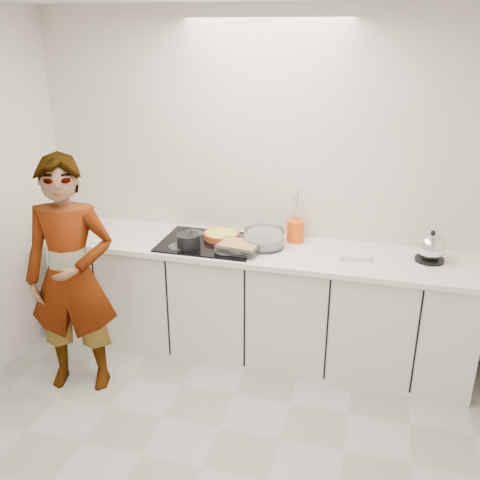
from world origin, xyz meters
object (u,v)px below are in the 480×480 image
(hob, at_px, (209,243))
(mixing_bowl, at_px, (264,239))
(baking_dish, at_px, (239,246))
(tart_dish, at_px, (222,235))
(cook, at_px, (71,277))
(saucepan, at_px, (188,241))
(kettle, at_px, (431,248))
(utensil_crock, at_px, (295,231))

(hob, bearing_deg, mixing_bowl, 5.68)
(hob, relative_size, baking_dish, 2.18)
(hob, relative_size, mixing_bowl, 1.95)
(hob, distance_m, tart_dish, 0.13)
(cook, bearing_deg, mixing_bowl, 17.76)
(saucepan, distance_m, cook, 0.86)
(kettle, bearing_deg, mixing_bowl, -177.57)
(kettle, bearing_deg, tart_dish, 179.63)
(saucepan, bearing_deg, cook, -139.93)
(utensil_crock, bearing_deg, hob, -160.61)
(baking_dish, distance_m, kettle, 1.34)
(mixing_bowl, bearing_deg, cook, -148.67)
(mixing_bowl, height_order, cook, cook)
(tart_dish, distance_m, utensil_crock, 0.57)
(hob, distance_m, cook, 1.03)
(saucepan, height_order, kettle, kettle)
(cook, bearing_deg, saucepan, 26.50)
(baking_dish, relative_size, cook, 0.19)
(saucepan, relative_size, utensil_crock, 1.12)
(tart_dish, distance_m, mixing_bowl, 0.36)
(baking_dish, height_order, cook, cook)
(utensil_crock, bearing_deg, saucepan, -154.58)
(tart_dish, bearing_deg, utensil_crock, 11.99)
(baking_dish, xyz_separation_m, utensil_crock, (0.35, 0.32, 0.04))
(kettle, distance_m, cook, 2.49)
(mixing_bowl, relative_size, cook, 0.22)
(saucepan, distance_m, utensil_crock, 0.82)
(tart_dish, height_order, mixing_bowl, mixing_bowl)
(hob, height_order, kettle, kettle)
(utensil_crock, xyz_separation_m, cook, (-1.39, -0.90, -0.15))
(mixing_bowl, bearing_deg, tart_dish, 170.27)
(saucepan, height_order, utensil_crock, saucepan)
(kettle, relative_size, utensil_crock, 1.58)
(mixing_bowl, bearing_deg, hob, -174.32)
(tart_dish, height_order, kettle, kettle)
(hob, relative_size, utensil_crock, 4.32)
(hob, height_order, mixing_bowl, mixing_bowl)
(baking_dish, bearing_deg, hob, 158.65)
(kettle, bearing_deg, saucepan, -172.58)
(tart_dish, distance_m, baking_dish, 0.29)
(kettle, height_order, utensil_crock, kettle)
(tart_dish, xyz_separation_m, cook, (-0.84, -0.78, -0.10))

